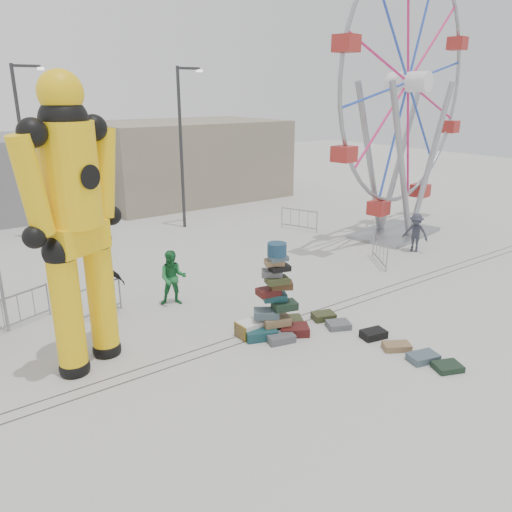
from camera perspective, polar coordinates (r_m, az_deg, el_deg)
ground at (r=15.02m, az=5.40°, el=-8.85°), size 90.00×90.00×0.00m
track_line_near at (r=15.42m, az=3.93°, el=-8.03°), size 40.00×0.04×0.01m
track_line_far at (r=15.70m, az=2.99°, el=-7.51°), size 40.00×0.04×0.01m
building_right at (r=34.21m, az=-7.94°, el=10.86°), size 12.00×8.00×5.00m
lamp_post_right at (r=26.02m, az=-8.41°, el=12.93°), size 1.41×0.25×8.00m
lamp_post_left at (r=25.57m, az=-24.90°, el=11.38°), size 1.41×0.25×8.00m
suitcase_tower at (r=14.70m, az=2.22°, el=-6.02°), size 2.19×1.81×2.80m
crash_test_dummy at (r=12.76m, az=-19.99°, el=4.27°), size 2.91×1.73×7.55m
ferris_wheel at (r=25.09m, az=16.78°, el=16.37°), size 10.88×3.50×12.81m
steamer_trunk at (r=14.82m, az=-0.41°, el=-8.21°), size 0.95×0.57×0.44m
row_case_0 at (r=15.95m, az=7.73°, el=-6.82°), size 0.81×0.69×0.21m
row_case_1 at (r=15.49m, az=9.40°, el=-7.77°), size 0.84×0.77×0.18m
row_case_2 at (r=15.08m, az=13.28°, el=-8.68°), size 0.79×0.60×0.23m
row_case_3 at (r=14.61m, az=15.78°, el=-9.92°), size 0.86×0.75×0.18m
row_case_4 at (r=14.26m, az=18.55°, el=-10.93°), size 0.89×0.69×0.20m
row_case_5 at (r=14.06m, az=21.05°, el=-11.74°), size 0.84×0.75×0.16m
barricade_dummy_b at (r=16.77m, az=-25.47°, el=-5.59°), size 1.91×0.79×1.10m
barricade_dummy_c at (r=16.50m, az=-18.06°, el=-5.03°), size 1.95×0.65×1.10m
barricade_wheel_front at (r=21.24m, az=13.97°, el=0.54°), size 1.18×1.73×1.10m
barricade_wheel_back at (r=25.88m, az=4.94°, el=4.19°), size 0.89×1.87×1.10m
pedestrian_red at (r=16.60m, az=-17.02°, el=-3.34°), size 0.69×0.46×1.88m
pedestrian_green at (r=16.81m, az=-9.47°, el=-2.48°), size 1.14×1.06×1.88m
pedestrian_black at (r=16.82m, az=-16.56°, el=-3.16°), size 1.14×0.84×1.80m
pedestrian_grey at (r=23.25m, az=17.76°, el=2.55°), size 1.01×1.28×1.73m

